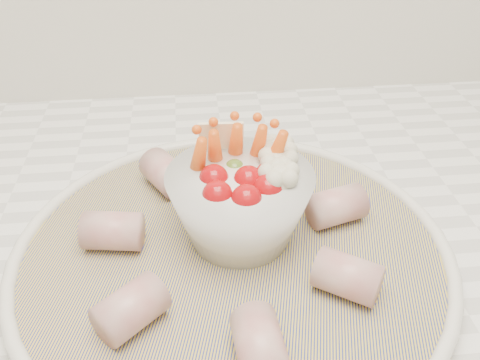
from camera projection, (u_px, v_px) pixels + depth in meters
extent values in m
cube|color=white|center=(238.00, 247.00, 0.51)|extent=(2.04, 0.62, 0.04)
cylinder|color=navy|center=(232.00, 256.00, 0.46)|extent=(0.45, 0.45, 0.01)
torus|color=silver|center=(232.00, 250.00, 0.46)|extent=(0.38, 0.38, 0.01)
sphere|color=#A90A0E|center=(217.00, 195.00, 0.42)|extent=(0.02, 0.02, 0.02)
sphere|color=#A90A0E|center=(246.00, 200.00, 0.41)|extent=(0.02, 0.02, 0.02)
sphere|color=#A90A0E|center=(268.00, 189.00, 0.43)|extent=(0.02, 0.02, 0.02)
sphere|color=#A90A0E|center=(214.00, 179.00, 0.44)|extent=(0.02, 0.02, 0.02)
sphere|color=#A90A0E|center=(248.00, 180.00, 0.44)|extent=(0.02, 0.02, 0.02)
sphere|color=#A90A0E|center=(270.00, 175.00, 0.44)|extent=(0.02, 0.02, 0.02)
sphere|color=#4F7326|center=(235.00, 170.00, 0.45)|extent=(0.02, 0.02, 0.02)
cone|color=#EA5816|center=(215.00, 154.00, 0.45)|extent=(0.02, 0.03, 0.06)
cone|color=#EA5816|center=(236.00, 148.00, 0.46)|extent=(0.02, 0.03, 0.06)
cone|color=#EA5816|center=(258.00, 149.00, 0.46)|extent=(0.02, 0.04, 0.06)
cone|color=#EA5816|center=(199.00, 162.00, 0.44)|extent=(0.03, 0.04, 0.06)
cone|color=#EA5816|center=(275.00, 156.00, 0.45)|extent=(0.03, 0.04, 0.06)
sphere|color=beige|center=(277.00, 167.00, 0.45)|extent=(0.03, 0.03, 0.03)
sphere|color=beige|center=(279.00, 181.00, 0.43)|extent=(0.03, 0.03, 0.03)
sphere|color=beige|center=(278.00, 155.00, 0.46)|extent=(0.03, 0.03, 0.03)
cube|color=#FBF1C3|center=(221.00, 142.00, 0.47)|extent=(0.04, 0.01, 0.04)
cylinder|color=#AD4F50|center=(336.00, 206.00, 0.48)|extent=(0.06, 0.05, 0.03)
cylinder|color=#AD4F50|center=(263.00, 167.00, 0.54)|extent=(0.05, 0.06, 0.03)
cylinder|color=#AD4F50|center=(165.00, 173.00, 0.53)|extent=(0.05, 0.06, 0.03)
cylinder|color=#AD4F50|center=(113.00, 231.00, 0.45)|extent=(0.05, 0.04, 0.03)
cylinder|color=#AD4F50|center=(131.00, 309.00, 0.38)|extent=(0.06, 0.06, 0.03)
cylinder|color=#AD4F50|center=(260.00, 345.00, 0.36)|extent=(0.04, 0.05, 0.03)
cylinder|color=#AD4F50|center=(348.00, 276.00, 0.41)|extent=(0.06, 0.06, 0.03)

